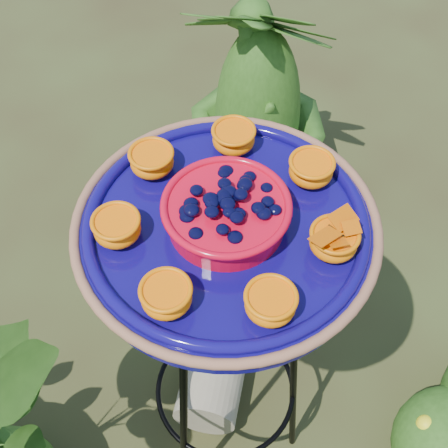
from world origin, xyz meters
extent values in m
torus|color=black|center=(0.01, 0.11, 0.96)|extent=(0.37, 0.37, 0.02)
torus|color=black|center=(0.01, 0.11, 0.33)|extent=(0.46, 0.46, 0.01)
cylinder|color=black|center=(0.07, 0.26, 0.48)|extent=(0.05, 0.09, 0.96)
cylinder|color=black|center=(-0.15, 0.10, 0.48)|extent=(0.09, 0.03, 0.96)
cylinder|color=black|center=(0.10, -0.01, 0.48)|extent=(0.07, 0.09, 0.96)
cylinder|color=#0F085E|center=(0.01, 0.11, 0.99)|extent=(0.65, 0.65, 0.04)
torus|color=#986145|center=(0.01, 0.11, 1.01)|extent=(0.51, 0.51, 0.02)
torus|color=#0F085E|center=(0.01, 0.11, 1.01)|extent=(0.47, 0.47, 0.02)
cylinder|color=red|center=(0.01, 0.11, 1.04)|extent=(0.25, 0.25, 0.05)
torus|color=red|center=(0.01, 0.11, 1.06)|extent=(0.21, 0.21, 0.01)
ellipsoid|color=black|center=(0.01, 0.11, 1.07)|extent=(0.17, 0.17, 0.03)
ellipsoid|color=orange|center=(0.18, 0.07, 1.03)|extent=(0.08, 0.08, 0.04)
cylinder|color=#FF6C05|center=(0.18, 0.07, 1.05)|extent=(0.07, 0.07, 0.01)
ellipsoid|color=orange|center=(0.15, 0.22, 1.03)|extent=(0.08, 0.08, 0.04)
cylinder|color=#FF6C05|center=(0.15, 0.22, 1.05)|extent=(0.07, 0.07, 0.01)
ellipsoid|color=orange|center=(0.01, 0.29, 1.03)|extent=(0.08, 0.08, 0.04)
cylinder|color=#FF6C05|center=(0.01, 0.29, 1.05)|extent=(0.07, 0.07, 0.01)
ellipsoid|color=orange|center=(-0.13, 0.23, 1.03)|extent=(0.08, 0.08, 0.04)
cylinder|color=#FF6C05|center=(-0.13, 0.23, 1.05)|extent=(0.07, 0.07, 0.01)
ellipsoid|color=orange|center=(-0.16, 0.08, 1.03)|extent=(0.08, 0.08, 0.04)
cylinder|color=#FF6C05|center=(-0.16, 0.08, 1.05)|extent=(0.07, 0.07, 0.01)
ellipsoid|color=orange|center=(-0.07, -0.04, 1.03)|extent=(0.08, 0.08, 0.04)
cylinder|color=#FF6C05|center=(-0.07, -0.04, 1.05)|extent=(0.07, 0.07, 0.01)
ellipsoid|color=orange|center=(0.08, -0.05, 1.03)|extent=(0.08, 0.08, 0.04)
cylinder|color=#FF6C05|center=(0.08, -0.05, 1.05)|extent=(0.07, 0.07, 0.01)
cylinder|color=black|center=(0.08, -0.05, 1.06)|extent=(0.01, 0.03, 0.00)
cube|color=orange|center=(0.06, -0.04, 1.07)|extent=(0.05, 0.04, 0.01)
cube|color=orange|center=(0.10, -0.04, 1.07)|extent=(0.05, 0.04, 0.01)
cylinder|color=#9D9074|center=(0.20, 0.30, 0.09)|extent=(0.55, 0.43, 0.18)
imported|color=#274E14|center=(0.80, 0.67, 0.42)|extent=(0.65, 0.65, 0.85)
camera|label=1|loc=(-0.46, -0.30, 1.82)|focal=50.00mm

